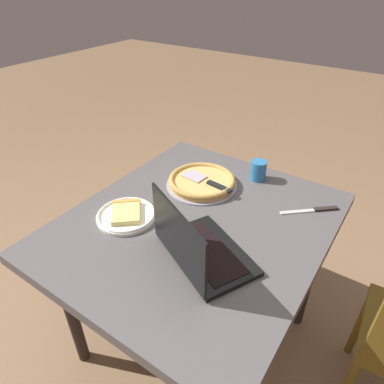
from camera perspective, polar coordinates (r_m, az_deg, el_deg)
The scene contains 7 objects.
ground_plane at distance 1.92m, azimuth 0.64°, elevation -23.04°, with size 12.00×12.00×0.00m, color #866547.
dining_table at distance 1.39m, azimuth 0.81°, elevation -7.31°, with size 1.09×0.94×0.77m.
laptop at distance 1.15m, azimuth 0.95°, elevation -9.33°, with size 0.35×0.41×0.24m.
pizza_plate at distance 1.38m, azimuth -10.88°, elevation -3.70°, with size 0.24×0.24×0.04m.
pizza_tray at distance 1.54m, azimuth 1.65°, elevation 1.76°, with size 0.32×0.32×0.04m.
table_knife at distance 1.48m, azimuth 19.83°, elevation -2.82°, with size 0.18×0.19×0.01m.
drink_cup at distance 1.60m, azimuth 11.00°, elevation 3.58°, with size 0.07×0.07×0.09m.
Camera 1 is at (-0.88, -0.58, 1.61)m, focal length 32.01 mm.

